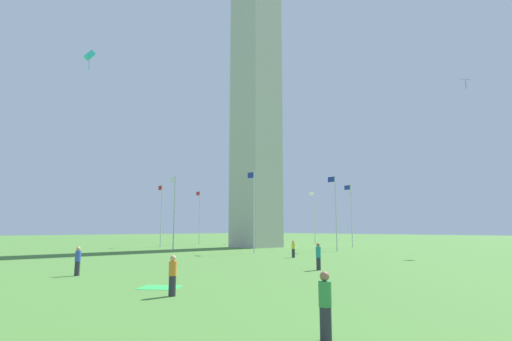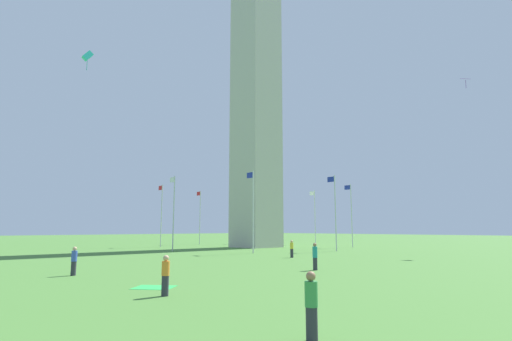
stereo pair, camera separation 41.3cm
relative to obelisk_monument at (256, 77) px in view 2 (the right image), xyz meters
The scene contains 18 objects.
ground_plane 25.72m from the obelisk_monument, ahead, with size 260.00×260.00×0.00m, color #477A33.
obelisk_monument is the anchor object (origin of this frame).
flagpole_n 25.01m from the obelisk_monument, ahead, with size 1.12×0.14×9.11m.
flagpole_ne 25.00m from the obelisk_monument, 44.84° to the left, with size 1.12×0.14×9.11m.
flagpole_e 24.98m from the obelisk_monument, 89.78° to the left, with size 1.12×0.14×9.11m.
flagpole_se 24.96m from the obelisk_monument, 134.84° to the left, with size 1.12×0.14×9.11m.
flagpole_s 24.95m from the obelisk_monument, behind, with size 1.12×0.14×9.11m.
flagpole_sw 24.96m from the obelisk_monument, 134.84° to the right, with size 1.12×0.14×9.11m.
flagpole_w 24.98m from the obelisk_monument, 89.78° to the right, with size 1.12×0.14×9.11m.
flagpole_nw 25.00m from the obelisk_monument, 44.84° to the right, with size 1.12×0.14×9.11m.
person_orange_shirt 48.42m from the obelisk_monument, 131.21° to the left, with size 0.32×0.32×1.62m.
person_teal_shirt 40.28m from the obelisk_monument, 143.28° to the left, with size 0.32×0.32×1.75m.
person_green_shirt 53.87m from the obelisk_monument, 137.91° to the left, with size 0.32×0.32×1.65m.
person_yellow_shirt 32.39m from the obelisk_monument, 145.56° to the left, with size 0.32×0.32×1.61m.
person_blue_shirt 43.79m from the obelisk_monument, 119.25° to the left, with size 0.32×0.32×1.64m.
kite_cyan_box 32.92m from the obelisk_monument, 111.49° to the left, with size 0.52×0.86×1.61m.
kite_purple_diamond 28.64m from the obelisk_monument, 160.69° to the right, with size 1.12×1.13×1.35m.
picnic_blanket_near_first_person 46.98m from the obelisk_monument, 129.43° to the left, with size 1.80×1.40×0.01m, color green.
Camera 2 is at (-41.74, 39.90, 2.70)m, focal length 27.64 mm.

